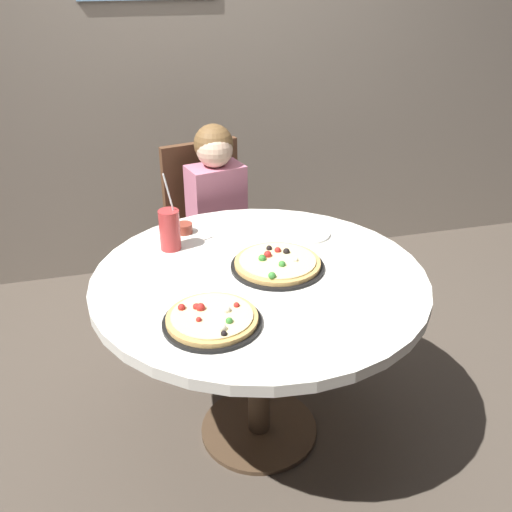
{
  "coord_description": "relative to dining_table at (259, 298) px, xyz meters",
  "views": [
    {
      "loc": [
        -0.46,
        -1.72,
        1.77
      ],
      "look_at": [
        0.0,
        0.05,
        0.8
      ],
      "focal_mm": 40.25,
      "sensor_mm": 36.0,
      "label": 1
    }
  ],
  "objects": [
    {
      "name": "pizza_cheese",
      "position": [
        -0.22,
        -0.26,
        0.12
      ],
      "size": [
        0.31,
        0.31,
        0.05
      ],
      "color": "black",
      "rests_on": "dining_table"
    },
    {
      "name": "ground_plane",
      "position": [
        0.0,
        0.0,
        -0.65
      ],
      "size": [
        8.0,
        8.0,
        0.0
      ],
      "primitive_type": "plane",
      "color": "#4C4238"
    },
    {
      "name": "soda_cup",
      "position": [
        -0.28,
        0.29,
        0.18
      ],
      "size": [
        0.08,
        0.08,
        0.31
      ],
      "color": "#B73333",
      "rests_on": "dining_table"
    },
    {
      "name": "plate_small",
      "position": [
        0.27,
        0.27,
        0.1
      ],
      "size": [
        0.18,
        0.18,
        0.01
      ],
      "primitive_type": "cylinder",
      "color": "white",
      "rests_on": "dining_table"
    },
    {
      "name": "pizza_veggie",
      "position": [
        0.08,
        0.03,
        0.12
      ],
      "size": [
        0.34,
        0.34,
        0.05
      ],
      "color": "black",
      "rests_on": "dining_table"
    },
    {
      "name": "sauce_bowl",
      "position": [
        -0.21,
        0.42,
        0.12
      ],
      "size": [
        0.07,
        0.07,
        0.04
      ],
      "primitive_type": "cylinder",
      "color": "brown",
      "rests_on": "dining_table"
    },
    {
      "name": "dining_table",
      "position": [
        0.0,
        0.0,
        0.0
      ],
      "size": [
        1.2,
        1.2,
        0.75
      ],
      "color": "silver",
      "rests_on": "ground_plane"
    },
    {
      "name": "wall_with_window",
      "position": [
        -0.0,
        1.61,
        0.8
      ],
      "size": [
        5.2,
        0.14,
        2.9
      ],
      "color": "gray",
      "rests_on": "ground_plane"
    },
    {
      "name": "chair_wooden",
      "position": [
        -0.02,
        0.91,
        -0.12
      ],
      "size": [
        0.48,
        0.48,
        0.95
      ],
      "color": "brown",
      "rests_on": "ground_plane"
    },
    {
      "name": "diner_child",
      "position": [
        0.02,
        0.74,
        -0.17
      ],
      "size": [
        0.33,
        0.43,
        1.08
      ],
      "color": "#3F4766",
      "rests_on": "ground_plane"
    }
  ]
}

